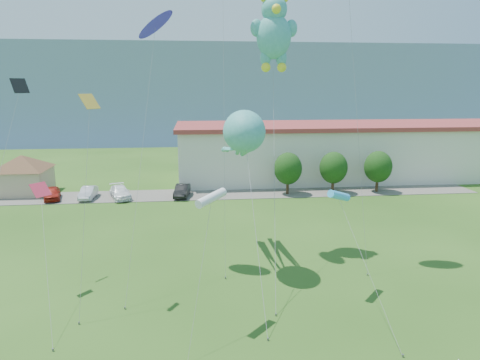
% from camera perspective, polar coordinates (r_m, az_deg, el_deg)
% --- Properties ---
extents(parking_strip, '(70.00, 6.00, 0.06)m').
position_cam_1_polar(parking_strip, '(55.47, -4.05, -1.89)').
color(parking_strip, '#59544C').
rests_on(parking_strip, ground).
extents(hill_ridge, '(160.00, 50.00, 25.00)m').
position_cam_1_polar(hill_ridge, '(138.77, -5.36, 11.82)').
color(hill_ridge, '#728F9E').
rests_on(hill_ridge, ground).
extents(pavilion, '(9.20, 9.20, 5.00)m').
position_cam_1_polar(pavilion, '(61.91, -27.00, 1.12)').
color(pavilion, tan).
rests_on(pavilion, ground).
extents(warehouse, '(61.00, 15.00, 8.20)m').
position_cam_1_polar(warehouse, '(69.23, 17.71, 3.86)').
color(warehouse, beige).
rests_on(warehouse, ground).
extents(tree_near, '(3.60, 3.60, 5.47)m').
position_cam_1_polar(tree_near, '(54.98, 6.41, 1.52)').
color(tree_near, '#3F2B19').
rests_on(tree_near, ground).
extents(tree_mid, '(3.60, 3.60, 5.47)m').
position_cam_1_polar(tree_mid, '(56.56, 12.36, 1.62)').
color(tree_mid, '#3F2B19').
rests_on(tree_mid, ground).
extents(tree_far, '(3.60, 3.60, 5.47)m').
position_cam_1_polar(tree_far, '(58.71, 17.93, 1.69)').
color(tree_far, '#3F2B19').
rests_on(tree_far, ground).
extents(parked_car_red, '(2.88, 4.80, 1.53)m').
position_cam_1_polar(parked_car_red, '(57.35, -23.76, -1.63)').
color(parked_car_red, '#A31E14').
rests_on(parked_car_red, parking_strip).
extents(parked_car_silver, '(1.56, 4.42, 1.46)m').
position_cam_1_polar(parked_car_silver, '(56.18, -19.59, -1.61)').
color(parked_car_silver, '#BABAC1').
rests_on(parked_car_silver, parking_strip).
extents(parked_car_white, '(3.64, 5.53, 1.49)m').
position_cam_1_polar(parked_car_white, '(55.18, -15.69, -1.57)').
color(parked_car_white, white).
rests_on(parked_car_white, parking_strip).
extents(parked_car_black, '(2.12, 4.74, 1.51)m').
position_cam_1_polar(parked_car_black, '(54.35, -7.74, -1.42)').
color(parked_car_black, black).
rests_on(parked_car_black, parking_strip).
extents(octopus_kite, '(3.01, 15.78, 12.05)m').
position_cam_1_polar(octopus_kite, '(31.52, 0.34, 5.51)').
color(octopus_kite, teal).
rests_on(octopus_kite, ground).
extents(teddy_bear_kite, '(3.77, 13.09, 20.80)m').
position_cam_1_polar(teddy_bear_kite, '(35.93, 4.55, 19.22)').
color(teddy_bear_kite, teal).
rests_on(teddy_bear_kite, ground).
extents(small_kite_cyan, '(1.51, 8.63, 7.16)m').
position_cam_1_polar(small_kite_cyan, '(28.42, 13.11, -2.18)').
color(small_kite_cyan, '#37B4FA').
rests_on(small_kite_cyan, ground).
extents(small_kite_black, '(2.99, 6.89, 14.13)m').
position_cam_1_polar(small_kite_black, '(33.14, -27.97, 8.03)').
color(small_kite_black, black).
rests_on(small_kite_black, ground).
extents(small_kite_pink, '(3.17, 8.16, 7.46)m').
position_cam_1_polar(small_kite_pink, '(30.30, -24.94, -2.86)').
color(small_kite_pink, '#CB2D46').
rests_on(small_kite_pink, ground).
extents(small_kite_blue, '(2.89, 8.36, 18.66)m').
position_cam_1_polar(small_kite_blue, '(32.82, -11.33, 18.91)').
color(small_kite_blue, '#3829EB').
rests_on(small_kite_blue, ground).
extents(small_kite_yellow, '(1.45, 4.02, 13.20)m').
position_cam_1_polar(small_kite_yellow, '(27.31, -19.58, 6.68)').
color(small_kite_yellow, gold).
rests_on(small_kite_yellow, ground).
extents(small_kite_white, '(1.76, 5.06, 8.03)m').
position_cam_1_polar(small_kite_white, '(23.80, -3.88, -2.54)').
color(small_kite_white, white).
rests_on(small_kite_white, ground).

